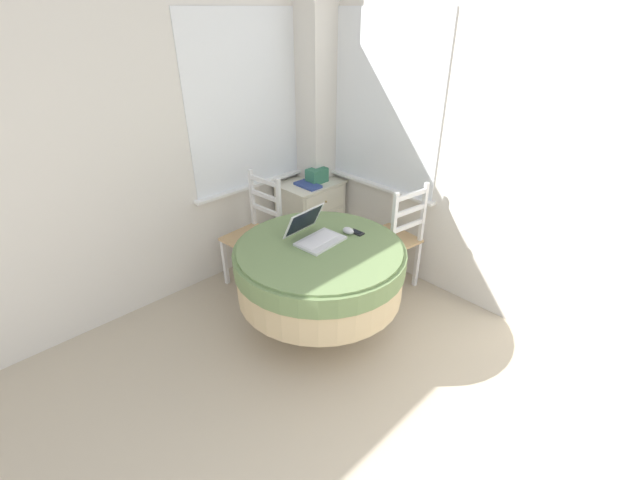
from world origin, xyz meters
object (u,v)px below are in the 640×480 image
laptop (315,234)px  dining_chair_near_right_window (394,239)px  round_dining_table (320,267)px  computer_mouse (348,231)px  corner_cabinet (311,216)px  cell_phone (357,232)px  dining_chair_near_back_window (256,234)px  book_on_cabinet (308,185)px  storage_box (317,175)px

laptop → dining_chair_near_right_window: 0.88m
round_dining_table → computer_mouse: (0.28, -0.01, 0.19)m
corner_cabinet → computer_mouse: bearing=-118.5°
laptop → cell_phone: 0.33m
round_dining_table → dining_chair_near_back_window: (0.07, 0.87, -0.09)m
cell_phone → book_on_cabinet: size_ratio=0.43×
corner_cabinet → book_on_cabinet: (-0.08, -0.06, 0.37)m
cell_phone → storage_box: size_ratio=0.56×
book_on_cabinet → laptop: bearing=-130.3°
laptop → corner_cabinet: laptop is taller
laptop → storage_box: laptop is taller
dining_chair_near_back_window → dining_chair_near_right_window: (0.79, -0.89, 0.00)m
storage_box → book_on_cabinet: bearing=-172.4°
dining_chair_near_right_window → book_on_cabinet: size_ratio=3.85×
dining_chair_near_right_window → book_on_cabinet: dining_chair_near_right_window is taller
round_dining_table → computer_mouse: 0.34m
laptop → corner_cabinet: (0.77, 0.87, -0.41)m
book_on_cabinet → corner_cabinet: bearing=33.8°
dining_chair_near_back_window → storage_box: 0.85m
corner_cabinet → dining_chair_near_back_window: bearing=-172.9°
round_dining_table → laptop: 0.24m
computer_mouse → round_dining_table: bearing=177.5°
cell_phone → book_on_cabinet: bearing=67.7°
dining_chair_near_right_window → storage_box: (0.00, 0.95, 0.32)m
laptop → cell_phone: (0.29, -0.14, -0.04)m
corner_cabinet → cell_phone: bearing=-115.2°
dining_chair_near_back_window → book_on_cabinet: 0.71m
dining_chair_near_back_window → round_dining_table: bearing=-94.7°
round_dining_table → storage_box: storage_box is taller
computer_mouse → book_on_cabinet: computer_mouse is taller
computer_mouse → corner_cabinet: (0.53, 0.97, -0.39)m
computer_mouse → laptop: bearing=156.5°
computer_mouse → book_on_cabinet: 1.02m
laptop → computer_mouse: 0.27m
round_dining_table → cell_phone: (0.34, -0.05, 0.17)m
dining_chair_near_back_window → storage_box: size_ratio=5.01×
corner_cabinet → laptop: bearing=-131.6°
round_dining_table → computer_mouse: size_ratio=12.95×
corner_cabinet → storage_box: storage_box is taller
round_dining_table → storage_box: 1.28m
round_dining_table → laptop: size_ratio=3.40×
dining_chair_near_right_window → storage_box: 1.00m
computer_mouse → book_on_cabinet: (0.44, 0.92, -0.02)m
computer_mouse → dining_chair_near_right_window: bearing=-1.4°
computer_mouse → dining_chair_near_right_window: dining_chair_near_right_window is taller
book_on_cabinet → cell_phone: bearing=-112.3°
dining_chair_near_right_window → book_on_cabinet: bearing=98.0°
laptop → book_on_cabinet: 1.06m
dining_chair_near_right_window → cell_phone: bearing=-177.4°
round_dining_table → dining_chair_near_right_window: 0.86m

